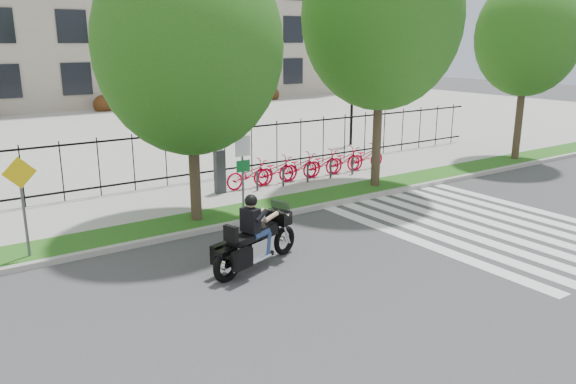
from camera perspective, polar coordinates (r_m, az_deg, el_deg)
ground at (r=14.08m, az=7.41°, el=-6.93°), size 120.00×120.00×0.00m
curb at (r=17.12m, az=-1.75°, el=-2.50°), size 60.00×0.20×0.15m
grass_verge at (r=17.81m, az=-3.24°, el=-1.82°), size 60.00×1.50×0.15m
sidewalk at (r=19.91m, az=-6.99°, el=-0.09°), size 60.00×3.50×0.15m
plaza at (r=36.12m, az=-20.17°, el=5.88°), size 80.00×34.00×0.10m
crosswalk_stripes at (r=17.51m, az=19.29°, el=-3.21°), size 5.70×8.00×0.01m
iron_fence at (r=21.20m, az=-9.30°, el=3.74°), size 30.00×0.06×2.00m
lamp_post_right at (r=28.75m, az=6.56°, el=10.91°), size 1.06×0.70×4.25m
street_tree_1 at (r=16.07m, az=-10.02°, el=14.34°), size 5.21×5.21×7.95m
street_tree_2 at (r=20.18m, az=9.51°, el=17.15°), size 5.52×5.52×9.08m
street_tree_3 at (r=26.77m, az=23.17°, el=14.33°), size 4.42×4.42×7.85m
bike_share_station at (r=21.54m, az=2.26°, el=2.75°), size 7.83×0.87×1.50m
sign_pole_regulatory at (r=16.76m, az=-4.61°, el=2.95°), size 0.50×0.09×2.50m
sign_pole_warning at (r=14.79m, az=-25.42°, el=-0.11°), size 0.78×0.09×2.49m
motorcycle_rider at (r=13.35m, az=-3.25°, el=-4.69°), size 2.78×1.33×2.21m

